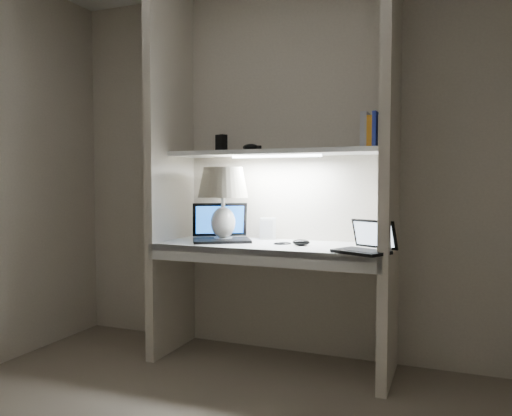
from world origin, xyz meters
The scene contains 17 objects.
back_wall centered at (0.00, 1.50, 1.25)m, with size 3.20×0.01×2.50m, color beige.
alcove_panel_left centered at (-0.73, 1.23, 1.25)m, with size 0.06×0.55×2.50m, color beige.
alcove_panel_right centered at (0.73, 1.23, 1.25)m, with size 0.06×0.55×2.50m, color beige.
desk centered at (0.00, 1.23, 0.75)m, with size 1.40×0.55×0.04m, color white.
desk_apron centered at (0.00, 0.96, 0.72)m, with size 1.46×0.03×0.10m, color silver.
shelf centered at (0.00, 1.32, 1.35)m, with size 1.40×0.36×0.03m, color silver.
strip_light centered at (0.00, 1.32, 1.33)m, with size 0.60×0.04×0.01m, color white.
table_lamp centered at (-0.35, 1.26, 1.10)m, with size 0.33×0.33×0.49m.
laptop_main centered at (-0.36, 1.26, 0.83)m, with size 0.48×0.46×0.25m.
laptop_netbook centered at (0.63, 1.05, 0.81)m, with size 0.36×0.34×0.18m.
speaker centered at (-0.10, 1.45, 0.84)m, with size 0.10×0.07×0.15m, color silver.
mouse centered at (0.21, 1.20, 0.79)m, with size 0.11×0.07×0.04m, color black.
cable_coil centered at (0.09, 1.24, 0.78)m, with size 0.09×0.09×0.01m, color black.
sticky_note centered at (-0.46, 1.15, 0.77)m, with size 0.06×0.06×0.00m, color #FBF934.
book_row centered at (0.65, 1.34, 1.47)m, with size 0.20×0.14×0.22m.
shelf_box centered at (-0.42, 1.39, 1.43)m, with size 0.07×0.05×0.12m, color black.
shelf_gadget centered at (-0.18, 1.33, 1.39)m, with size 0.11×0.08×0.05m, color black.
Camera 1 is at (1.07, -1.73, 1.16)m, focal length 35.00 mm.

